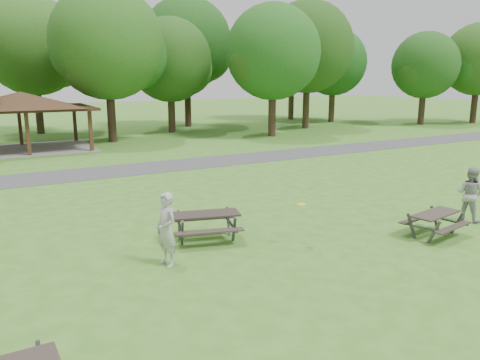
# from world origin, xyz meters

# --- Properties ---
(ground) EXTENTS (160.00, 160.00, 0.00)m
(ground) POSITION_xyz_m (0.00, 0.00, 0.00)
(ground) COLOR #3D7722
(ground) RESTS_ON ground
(asphalt_path) EXTENTS (120.00, 3.20, 0.02)m
(asphalt_path) POSITION_xyz_m (0.00, 14.00, 0.01)
(asphalt_path) COLOR #424244
(asphalt_path) RESTS_ON ground
(pavilion) EXTENTS (8.60, 7.01, 3.76)m
(pavilion) POSITION_xyz_m (-4.00, 24.00, 3.06)
(pavilion) COLOR #351C13
(pavilion) RESTS_ON ground
(tree_row_e) EXTENTS (8.40, 8.00, 11.02)m
(tree_row_e) POSITION_xyz_m (2.10, 25.03, 6.78)
(tree_row_e) COLOR black
(tree_row_e) RESTS_ON ground
(tree_row_f) EXTENTS (7.35, 7.00, 9.55)m
(tree_row_f) POSITION_xyz_m (8.09, 28.53, 5.84)
(tree_row_f) COLOR black
(tree_row_f) RESTS_ON ground
(tree_row_g) EXTENTS (7.77, 7.40, 10.25)m
(tree_row_g) POSITION_xyz_m (14.09, 22.03, 6.33)
(tree_row_g) COLOR #321E16
(tree_row_g) RESTS_ON ground
(tree_row_h) EXTENTS (8.61, 8.20, 11.37)m
(tree_row_h) POSITION_xyz_m (20.10, 25.53, 7.03)
(tree_row_h) COLOR #312215
(tree_row_h) RESTS_ON ground
(tree_row_i) EXTENTS (7.14, 6.80, 9.52)m
(tree_row_i) POSITION_xyz_m (26.08, 29.03, 5.91)
(tree_row_i) COLOR #322216
(tree_row_i) RESTS_ON ground
(tree_row_j) EXTENTS (6.72, 6.40, 8.96)m
(tree_row_j) POSITION_xyz_m (32.08, 22.53, 5.56)
(tree_row_j) COLOR black
(tree_row_j) RESTS_ON ground
(tree_deep_b) EXTENTS (8.40, 8.00, 11.13)m
(tree_deep_b) POSITION_xyz_m (-1.90, 33.03, 6.89)
(tree_deep_b) COLOR black
(tree_deep_b) RESTS_ON ground
(tree_deep_c) EXTENTS (8.82, 8.40, 11.90)m
(tree_deep_c) POSITION_xyz_m (11.10, 32.03, 7.44)
(tree_deep_c) COLOR black
(tree_deep_c) RESTS_ON ground
(tree_deep_d) EXTENTS (8.40, 8.00, 11.27)m
(tree_deep_d) POSITION_xyz_m (24.10, 33.53, 7.03)
(tree_deep_d) COLOR #302115
(tree_deep_d) RESTS_ON ground
(tree_flank_right) EXTENTS (7.56, 7.20, 9.97)m
(tree_flank_right) POSITION_xyz_m (38.09, 21.03, 6.15)
(tree_flank_right) COLOR black
(tree_flank_right) RESTS_ON ground
(picnic_table_middle) EXTENTS (2.30, 2.03, 0.85)m
(picnic_table_middle) POSITION_xyz_m (-1.01, 2.46, 0.62)
(picnic_table_middle) COLOR black
(picnic_table_middle) RESTS_ON ground
(picnic_table_far) EXTENTS (1.93, 1.65, 0.75)m
(picnic_table_far) POSITION_xyz_m (5.17, -0.59, 0.55)
(picnic_table_far) COLOR #2F2822
(picnic_table_far) RESTS_ON ground
(frisbee_in_flight) EXTENTS (0.25, 0.25, 0.02)m
(frisbee_in_flight) POSITION_xyz_m (1.16, 0.74, 1.21)
(frisbee_in_flight) COLOR yellow
(frisbee_in_flight) RESTS_ON ground
(frisbee_thrower) EXTENTS (0.60, 0.78, 1.91)m
(frisbee_thrower) POSITION_xyz_m (-2.68, 1.24, 0.96)
(frisbee_thrower) COLOR #ADAEB0
(frisbee_thrower) RESTS_ON ground
(frisbee_catcher) EXTENTS (0.86, 1.01, 1.82)m
(frisbee_catcher) POSITION_xyz_m (7.48, -0.08, 0.91)
(frisbee_catcher) COLOR #A0A0A3
(frisbee_catcher) RESTS_ON ground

